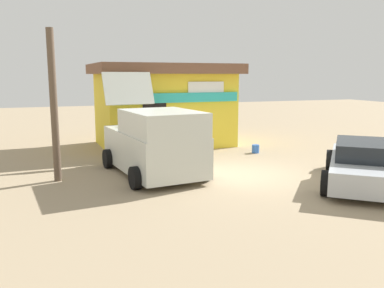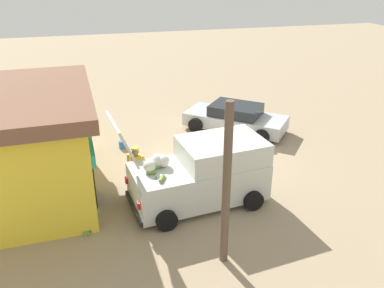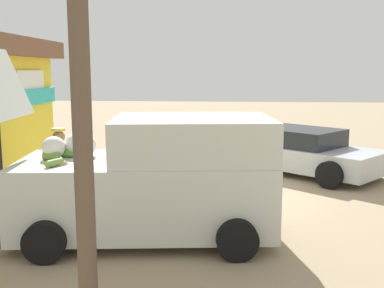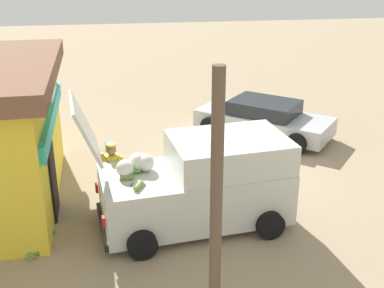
# 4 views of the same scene
# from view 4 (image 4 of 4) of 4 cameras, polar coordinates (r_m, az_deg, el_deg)

# --- Properties ---
(ground_plane) EXTENTS (60.00, 60.00, 0.00)m
(ground_plane) POSITION_cam_4_polar(r_m,az_deg,el_deg) (13.43, 3.34, -2.99)
(ground_plane) COLOR #9E896B
(delivery_van) EXTENTS (2.61, 4.64, 3.04)m
(delivery_van) POSITION_cam_4_polar(r_m,az_deg,el_deg) (10.46, 1.14, -4.63)
(delivery_van) COLOR silver
(delivery_van) RESTS_ON ground_plane
(parked_sedan) EXTENTS (4.18, 4.44, 1.18)m
(parked_sedan) POSITION_cam_4_polar(r_m,az_deg,el_deg) (15.86, 8.54, 3.00)
(parked_sedan) COLOR #B2B7BC
(parked_sedan) RESTS_ON ground_plane
(vendor_standing) EXTENTS (0.46, 0.52, 1.66)m
(vendor_standing) POSITION_cam_4_polar(r_m,az_deg,el_deg) (11.13, -9.41, -3.36)
(vendor_standing) COLOR navy
(vendor_standing) RESTS_ON ground_plane
(customer_bending) EXTENTS (0.63, 0.79, 1.37)m
(customer_bending) POSITION_cam_4_polar(r_m,az_deg,el_deg) (9.97, -7.95, -7.10)
(customer_bending) COLOR navy
(customer_bending) RESTS_ON ground_plane
(unloaded_banana_pile) EXTENTS (1.01, 0.78, 0.40)m
(unloaded_banana_pile) POSITION_cam_4_polar(r_m,az_deg,el_deg) (10.51, -17.98, -10.63)
(unloaded_banana_pile) COLOR silver
(unloaded_banana_pile) RESTS_ON ground_plane
(paint_bucket) EXTENTS (0.28, 0.28, 0.31)m
(paint_bucket) POSITION_cam_4_polar(r_m,az_deg,el_deg) (14.76, -9.76, -0.24)
(paint_bucket) COLOR blue
(paint_bucket) RESTS_ON ground_plane
(utility_pole) EXTENTS (0.20, 0.20, 4.18)m
(utility_pole) POSITION_cam_4_polar(r_m,az_deg,el_deg) (7.50, 2.92, -6.38)
(utility_pole) COLOR brown
(utility_pole) RESTS_ON ground_plane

